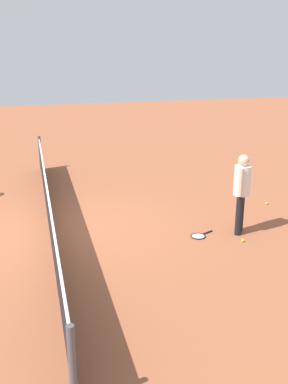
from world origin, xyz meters
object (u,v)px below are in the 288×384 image
(tennis_ball_near_player, at_px, (236,194))
(tennis_ball_by_net, at_px, (267,203))
(tennis_racket_near_player, at_px, (199,236))
(player_near_side, at_px, (242,187))
(tennis_ball_midcourt, at_px, (243,240))

(tennis_ball_near_player, xyz_separation_m, tennis_ball_by_net, (-0.84, -0.43, 0.00))
(tennis_racket_near_player, bearing_deg, player_near_side, -91.13)
(player_near_side, bearing_deg, tennis_ball_near_player, -24.18)
(player_near_side, distance_m, tennis_ball_midcourt, 1.09)
(tennis_racket_near_player, bearing_deg, tennis_ball_midcourt, -121.98)
(tennis_ball_near_player, bearing_deg, tennis_ball_midcourt, 157.29)
(player_near_side, height_order, tennis_ball_near_player, player_near_side)
(tennis_racket_near_player, xyz_separation_m, tennis_ball_midcourt, (-0.48, -0.76, 0.02))
(player_near_side, distance_m, tennis_ball_near_player, 2.64)
(tennis_ball_by_net, distance_m, tennis_ball_midcourt, 2.42)
(tennis_ball_by_net, xyz_separation_m, tennis_ball_midcourt, (-1.85, 1.56, 0.00))
(tennis_racket_near_player, bearing_deg, tennis_ball_near_player, -40.42)
(tennis_ball_midcourt, bearing_deg, tennis_racket_near_player, 58.02)
(tennis_ball_midcourt, bearing_deg, tennis_ball_by_net, -39.99)
(player_near_side, height_order, tennis_ball_midcourt, player_near_side)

